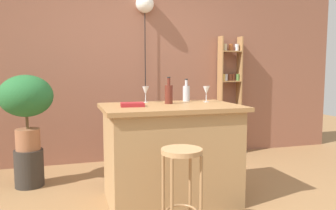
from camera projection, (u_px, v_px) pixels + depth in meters
back_wall at (135, 60)px, 4.69m from camera, size 6.40×0.10×2.80m
kitchen_counter at (171, 153)px, 3.22m from camera, size 1.29×0.84×0.93m
bar_stool at (182, 174)px, 2.47m from camera, size 0.30×0.30×0.70m
spice_shelf at (229, 97)px, 5.01m from camera, size 0.33×0.16×1.75m
plant_stool at (29, 168)px, 3.66m from camera, size 0.30×0.30×0.40m
potted_plant at (26, 100)px, 3.58m from camera, size 0.56×0.50×0.81m
bottle_soda_blue at (169, 94)px, 3.29m from camera, size 0.08×0.08×0.26m
bottle_sauce_amber at (186, 93)px, 3.55m from camera, size 0.07×0.07×0.24m
wine_glass_left at (206, 91)px, 3.46m from camera, size 0.07×0.07×0.16m
wine_glass_center at (146, 91)px, 3.42m from camera, size 0.07×0.07×0.16m
cookbook at (132, 105)px, 3.05m from camera, size 0.22×0.17×0.03m
pendant_globe_light at (145, 5)px, 4.54m from camera, size 0.25×0.25×2.27m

